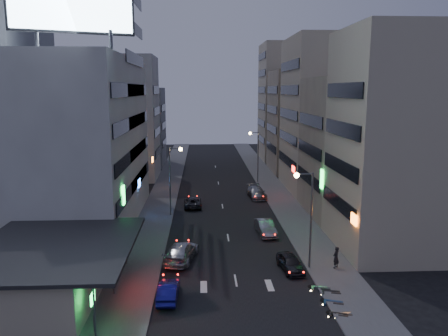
{
  "coord_description": "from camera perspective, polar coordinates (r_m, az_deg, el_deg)",
  "views": [
    {
      "loc": [
        -2.52,
        -27.82,
        14.68
      ],
      "look_at": [
        -0.26,
        16.94,
        6.59
      ],
      "focal_mm": 35.0,
      "sensor_mm": 36.0,
      "label": 1
    }
  ],
  "objects": [
    {
      "name": "sidewalk_left",
      "position": [
        59.89,
        -8.07,
        -4.0
      ],
      "size": [
        4.0,
        120.0,
        0.12
      ],
      "primitive_type": "cube",
      "color": "#4C4C4F",
      "rests_on": "ground"
    },
    {
      "name": "shophouse_far",
      "position": [
        65.32,
        12.77,
        6.75
      ],
      "size": [
        10.0,
        14.0,
        22.0
      ],
      "primitive_type": "cube",
      "color": "tan",
      "rests_on": "ground"
    },
    {
      "name": "road_car_blue",
      "position": [
        32.33,
        -7.27,
        -15.6
      ],
      "size": [
        1.46,
        3.89,
        1.27
      ],
      "primitive_type": "imported",
      "rotation": [
        0.0,
        0.0,
        3.11
      ],
      "color": "navy",
      "rests_on": "ground"
    },
    {
      "name": "white_building",
      "position": [
        50.29,
        -19.63,
        3.15
      ],
      "size": [
        14.0,
        24.0,
        18.0
      ],
      "primitive_type": "cube",
      "color": "beige",
      "rests_on": "ground"
    },
    {
      "name": "scooter_black_a",
      "position": [
        31.14,
        15.93,
        -16.97
      ],
      "size": [
        1.11,
        1.82,
        1.06
      ],
      "primitive_type": null,
      "rotation": [
        0.0,
        0.0,
        1.24
      ],
      "color": "black",
      "rests_on": "sidewalk_right"
    },
    {
      "name": "parked_car_right_mid",
      "position": [
        45.31,
        5.43,
        -7.74
      ],
      "size": [
        1.93,
        4.57,
        1.47
      ],
      "primitive_type": "imported",
      "rotation": [
        0.0,
        0.0,
        0.09
      ],
      "color": "gray",
      "rests_on": "ground"
    },
    {
      "name": "far_left_b",
      "position": [
        87.17,
        -11.82,
        5.29
      ],
      "size": [
        12.0,
        10.0,
        15.0
      ],
      "primitive_type": "cube",
      "color": "gray",
      "rests_on": "ground"
    },
    {
      "name": "parked_car_right_near",
      "position": [
        37.02,
        8.67,
        -12.15
      ],
      "size": [
        2.06,
        4.05,
        1.32
      ],
      "primitive_type": "imported",
      "rotation": [
        0.0,
        0.0,
        0.13
      ],
      "color": "#252529",
      "rests_on": "ground"
    },
    {
      "name": "road_car_silver",
      "position": [
        38.73,
        -5.6,
        -10.84
      ],
      "size": [
        3.28,
        5.78,
        1.58
      ],
      "primitive_type": "imported",
      "rotation": [
        0.0,
        0.0,
        2.94
      ],
      "color": "#ACAEB5",
      "rests_on": "ground"
    },
    {
      "name": "street_lamp_right_far",
      "position": [
        68.97,
        4.16,
        2.44
      ],
      "size": [
        1.6,
        0.44,
        8.02
      ],
      "color": "#595B60",
      "rests_on": "sidewalk_right"
    },
    {
      "name": "scooter_blue",
      "position": [
        32.58,
        15.38,
        -15.54
      ],
      "size": [
        1.23,
        2.05,
        1.19
      ],
      "primitive_type": null,
      "rotation": [
        0.0,
        0.0,
        1.25
      ],
      "color": "navy",
      "rests_on": "sidewalk_right"
    },
    {
      "name": "sidewalk_right",
      "position": [
        60.56,
        7.22,
        -3.82
      ],
      "size": [
        4.0,
        120.0,
        0.12
      ],
      "primitive_type": "cube",
      "color": "#4C4C4F",
      "rests_on": "ground"
    },
    {
      "name": "person",
      "position": [
        37.86,
        14.42,
        -11.24
      ],
      "size": [
        0.78,
        0.77,
        1.82
      ],
      "primitive_type": "imported",
      "rotation": [
        0.0,
        0.0,
        3.87
      ],
      "color": "black",
      "rests_on": "sidewalk_right"
    },
    {
      "name": "parked_car_right_far",
      "position": [
        60.11,
        4.28,
        -3.2
      ],
      "size": [
        2.54,
        5.34,
        1.5
      ],
      "primitive_type": "imported",
      "rotation": [
        0.0,
        0.0,
        0.09
      ],
      "color": "gray",
      "rests_on": "ground"
    },
    {
      "name": "scooter_silver_a",
      "position": [
        31.37,
        16.22,
        -16.81
      ],
      "size": [
        0.56,
        1.66,
        1.01
      ],
      "primitive_type": null,
      "rotation": [
        0.0,
        0.0,
        1.56
      ],
      "color": "#B2B5BA",
      "rests_on": "sidewalk_right"
    },
    {
      "name": "food_court",
      "position": [
        34.35,
        -22.54,
        -12.28
      ],
      "size": [
        11.0,
        13.0,
        3.88
      ],
      "color": "tan",
      "rests_on": "ground"
    },
    {
      "name": "ground",
      "position": [
        31.56,
        2.12,
        -17.5
      ],
      "size": [
        180.0,
        180.0,
        0.0
      ],
      "primitive_type": "plane",
      "color": "black",
      "rests_on": "ground"
    },
    {
      "name": "far_left_a",
      "position": [
        74.12,
        -13.05,
        6.35
      ],
      "size": [
        11.0,
        10.0,
        20.0
      ],
      "primitive_type": "cube",
      "color": "beige",
      "rests_on": "ground"
    },
    {
      "name": "street_lamp_right_near",
      "position": [
        36.08,
        10.76,
        -4.92
      ],
      "size": [
        1.6,
        0.44,
        8.02
      ],
      "color": "#595B60",
      "rests_on": "sidewalk_right"
    },
    {
      "name": "far_right_a",
      "position": [
        80.08,
        10.18,
        6.0
      ],
      "size": [
        11.0,
        12.0,
        18.0
      ],
      "primitive_type": "cube",
      "color": "tan",
      "rests_on": "ground"
    },
    {
      "name": "far_right_b",
      "position": [
        93.71,
        8.61,
        8.48
      ],
      "size": [
        12.0,
        12.0,
        24.0
      ],
      "primitive_type": "cube",
      "color": "tan",
      "rests_on": "ground"
    },
    {
      "name": "shophouse_mid",
      "position": [
        53.4,
        16.88,
        2.6
      ],
      "size": [
        11.0,
        12.0,
        16.0
      ],
      "primitive_type": "cube",
      "color": "tan",
      "rests_on": "ground"
    },
    {
      "name": "billboard",
      "position": [
        39.83,
        -19.26,
        19.78
      ],
      "size": [
        9.52,
        3.75,
        6.2
      ],
      "rotation": [
        0.0,
        0.0,
        0.35
      ],
      "color": "#595B60",
      "rests_on": "white_building"
    },
    {
      "name": "scooter_silver_b",
      "position": [
        34.46,
        13.7,
        -13.95
      ],
      "size": [
        1.1,
        2.1,
        1.22
      ],
      "primitive_type": null,
      "rotation": [
        0.0,
        0.0,
        1.34
      ],
      "color": "gray",
      "rests_on": "sidewalk_right"
    },
    {
      "name": "shophouse_near",
      "position": [
        42.39,
        21.58,
        3.18
      ],
      "size": [
        10.0,
        11.0,
        20.0
      ],
      "primitive_type": "cube",
      "color": "tan",
      "rests_on": "ground"
    },
    {
      "name": "scooter_black_b",
      "position": [
        34.04,
        14.97,
        -14.37
      ],
      "size": [
        1.07,
        2.02,
        1.17
      ],
      "primitive_type": null,
      "rotation": [
        0.0,
        0.0,
        1.34
      ],
      "color": "black",
      "rests_on": "sidewalk_right"
    },
    {
      "name": "parked_car_left",
      "position": [
        55.46,
        -4.11,
        -4.46
      ],
      "size": [
        2.28,
        4.69,
        1.28
      ],
      "primitive_type": "imported",
      "rotation": [
        0.0,
        0.0,
        3.17
      ],
      "color": "#26262B",
      "rests_on": "ground"
    },
    {
      "name": "street_lamp_left",
      "position": [
        50.8,
        -6.66,
        -0.41
      ],
      "size": [
        1.6,
        0.44,
        8.02
      ],
      "color": "#595B60",
      "rests_on": "sidewalk_left"
    }
  ]
}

